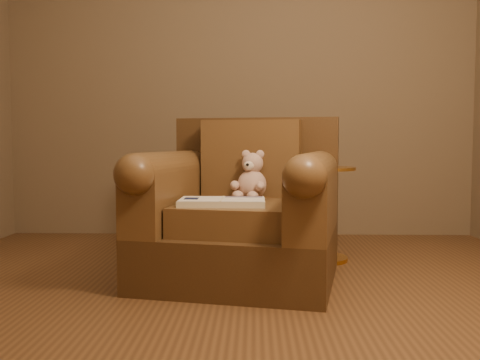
{
  "coord_description": "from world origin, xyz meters",
  "views": [
    {
      "loc": [
        0.12,
        -2.64,
        0.8
      ],
      "look_at": [
        0.04,
        0.39,
        0.59
      ],
      "focal_mm": 40.0,
      "sensor_mm": 36.0,
      "label": 1
    }
  ],
  "objects": [
    {
      "name": "floor",
      "position": [
        0.0,
        0.0,
        0.0
      ],
      "size": [
        4.0,
        4.0,
        0.0
      ],
      "primitive_type": "plane",
      "color": "brown",
      "rests_on": "ground"
    },
    {
      "name": "armchair",
      "position": [
        0.05,
        0.49,
        0.37
      ],
      "size": [
        1.25,
        1.21,
        0.96
      ],
      "rotation": [
        0.0,
        0.0,
        -0.2
      ],
      "color": "#493018",
      "rests_on": "floor"
    },
    {
      "name": "teddy_bear",
      "position": [
        0.1,
        0.57,
        0.57
      ],
      "size": [
        0.22,
        0.26,
        0.3
      ],
      "rotation": [
        0.0,
        0.0,
        -0.37
      ],
      "color": "#D0A691",
      "rests_on": "armchair"
    },
    {
      "name": "guidebook",
      "position": [
        -0.05,
        0.25,
        0.48
      ],
      "size": [
        0.47,
        0.28,
        0.04
      ],
      "rotation": [
        0.0,
        0.0,
        -0.01
      ],
      "color": "beige",
      "rests_on": "armchair"
    },
    {
      "name": "side_table",
      "position": [
        0.58,
        0.97,
        0.34
      ],
      "size": [
        0.46,
        0.46,
        0.64
      ],
      "color": "gold",
      "rests_on": "floor"
    }
  ]
}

